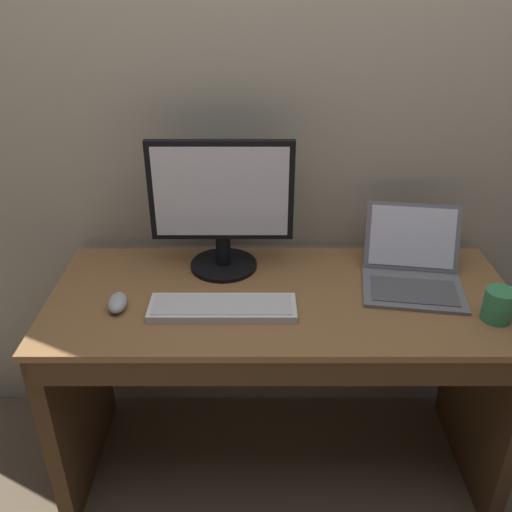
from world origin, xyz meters
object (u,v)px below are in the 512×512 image
object	(u,v)px
external_monitor	(220,205)
coffee_mug	(497,305)
wired_keyboard	(221,308)
computer_mouse	(116,303)
laptop_space_gray	(411,267)

from	to	relation	value
external_monitor	coffee_mug	xyz separation A→B (m)	(0.83, -0.31, -0.19)
external_monitor	wired_keyboard	bearing A→B (deg)	-87.68
wired_keyboard	computer_mouse	xyz separation A→B (m)	(-0.32, 0.02, 0.01)
coffee_mug	computer_mouse	bearing A→B (deg)	177.16
laptop_space_gray	computer_mouse	size ratio (longest dim) A/B	3.63
wired_keyboard	computer_mouse	distance (m)	0.32
external_monitor	coffee_mug	bearing A→B (deg)	-20.15
external_monitor	wired_keyboard	distance (m)	0.35
laptop_space_gray	coffee_mug	world-z (taller)	laptop_space_gray
wired_keyboard	coffee_mug	bearing A→B (deg)	-2.89
wired_keyboard	external_monitor	bearing A→B (deg)	92.32
laptop_space_gray	wired_keyboard	distance (m)	0.65
wired_keyboard	coffee_mug	size ratio (longest dim) A/B	3.50
laptop_space_gray	wired_keyboard	xyz separation A→B (m)	(-0.62, -0.18, -0.04)
laptop_space_gray	external_monitor	world-z (taller)	external_monitor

